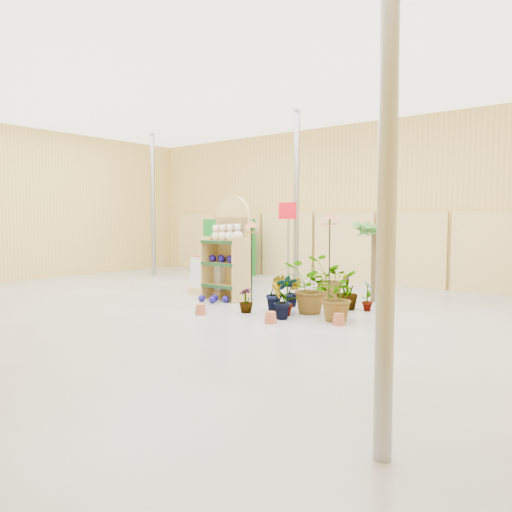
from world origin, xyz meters
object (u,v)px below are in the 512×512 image
at_px(bird_table_front, 252,227).
at_px(potted_plant_2, 309,288).
at_px(display_shelf, 230,252).
at_px(pallet_stack, 220,276).

relative_size(bird_table_front, potted_plant_2, 1.79).
distance_m(display_shelf, potted_plant_2, 2.46).
distance_m(display_shelf, pallet_stack, 1.05).
bearing_deg(pallet_stack, display_shelf, -23.59).
bearing_deg(pallet_stack, potted_plant_2, -7.52).
bearing_deg(display_shelf, bird_table_front, -23.36).
xyz_separation_m(pallet_stack, potted_plant_2, (3.08, -0.83, 0.06)).
bearing_deg(pallet_stack, bird_table_front, -19.43).
height_order(pallet_stack, bird_table_front, bird_table_front).
bearing_deg(potted_plant_2, bird_table_front, -178.43).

